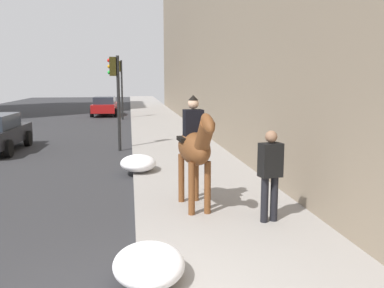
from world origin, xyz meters
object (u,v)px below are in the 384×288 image
at_px(mounted_horse_near, 195,147).
at_px(pedestrian_greeting, 270,170).
at_px(traffic_light_near_curb, 116,87).
at_px(traffic_light_far_curb, 120,80).
at_px(car_far_lane, 105,106).

xyz_separation_m(mounted_horse_near, pedestrian_greeting, (-0.98, -1.24, -0.30)).
bearing_deg(pedestrian_greeting, mounted_horse_near, 40.45).
height_order(traffic_light_near_curb, traffic_light_far_curb, traffic_light_far_curb).
relative_size(mounted_horse_near, car_far_lane, 0.53).
relative_size(car_far_lane, traffic_light_near_curb, 1.20).
relative_size(mounted_horse_near, pedestrian_greeting, 1.35).
bearing_deg(car_far_lane, traffic_light_far_curb, -157.38).
relative_size(mounted_horse_near, traffic_light_near_curb, 0.64).
relative_size(traffic_light_near_curb, traffic_light_far_curb, 0.91).
bearing_deg(traffic_light_far_curb, mounted_horse_near, -174.77).
distance_m(mounted_horse_near, traffic_light_near_curb, 8.11).
distance_m(mounted_horse_near, car_far_lane, 23.82).
height_order(mounted_horse_near, pedestrian_greeting, mounted_horse_near).
xyz_separation_m(car_far_lane, traffic_light_far_curb, (-3.30, -1.26, 1.90)).
relative_size(car_far_lane, traffic_light_far_curb, 1.08).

